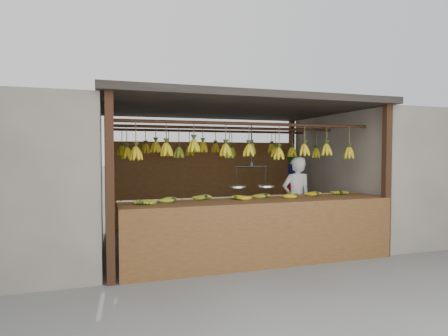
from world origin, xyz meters
name	(u,v)px	position (x,y,z in m)	size (l,w,h in m)	color
ground	(229,243)	(0.00, 0.00, 0.00)	(80.00, 80.00, 0.00)	#5B5B57
stall	(224,131)	(0.00, 0.33, 1.97)	(4.30, 3.30, 2.40)	black
neighbor_right	(398,174)	(3.60, 0.00, 1.15)	(3.00, 3.00, 2.30)	slate
counter	(261,213)	(0.06, -1.23, 0.72)	(3.94, 0.90, 0.96)	brown
hanging_bananas	(229,151)	(-0.01, 0.00, 1.61)	(3.64, 2.23, 0.39)	#B49D13
balance_scale	(251,183)	(0.00, -1.00, 1.13)	(0.69, 0.32, 0.94)	black
vendor	(297,199)	(1.20, -0.20, 0.75)	(0.55, 0.36, 1.50)	white
bag_bundles	(292,178)	(1.94, 1.35, 1.01)	(0.08, 0.26, 1.23)	#199926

